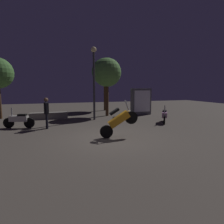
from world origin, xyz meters
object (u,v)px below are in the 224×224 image
at_px(motorcycle_white_parked_right, 19,120).
at_px(motorcycle_pink_parked_left, 164,116).
at_px(streetlamp_near, 94,74).
at_px(motorcycle_orange_foreground, 119,121).
at_px(person_rider_beside, 46,110).
at_px(kiosk_billboard, 141,102).

bearing_deg(motorcycle_white_parked_right, motorcycle_pink_parked_left, -170.18).
relative_size(motorcycle_pink_parked_left, streetlamp_near, 0.30).
distance_m(motorcycle_orange_foreground, streetlamp_near, 5.37).
bearing_deg(motorcycle_pink_parked_left, person_rider_beside, -60.25).
relative_size(motorcycle_orange_foreground, streetlamp_near, 0.35).
relative_size(motorcycle_pink_parked_left, kiosk_billboard, 0.69).
bearing_deg(motorcycle_orange_foreground, kiosk_billboard, 63.36).
xyz_separation_m(motorcycle_pink_parked_left, streetlamp_near, (-3.92, 2.35, 2.62)).
height_order(motorcycle_orange_foreground, motorcycle_white_parked_right, motorcycle_orange_foreground).
bearing_deg(person_rider_beside, motorcycle_orange_foreground, 132.82).
distance_m(motorcycle_pink_parked_left, streetlamp_near, 5.27).
relative_size(motorcycle_white_parked_right, kiosk_billboard, 0.77).
height_order(motorcycle_pink_parked_left, streetlamp_near, streetlamp_near).
height_order(motorcycle_orange_foreground, person_rider_beside, person_rider_beside).
distance_m(motorcycle_orange_foreground, kiosk_billboard, 7.42).
bearing_deg(motorcycle_pink_parked_left, motorcycle_orange_foreground, -24.41).
bearing_deg(person_rider_beside, motorcycle_white_parked_right, -26.14).
relative_size(motorcycle_pink_parked_left, person_rider_beside, 0.88).
distance_m(motorcycle_pink_parked_left, kiosk_billboard, 3.75).
height_order(motorcycle_orange_foreground, kiosk_billboard, kiosk_billboard).
xyz_separation_m(motorcycle_white_parked_right, streetlamp_near, (4.43, 1.38, 2.62)).
bearing_deg(person_rider_beside, motorcycle_pink_parked_left, 173.19).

